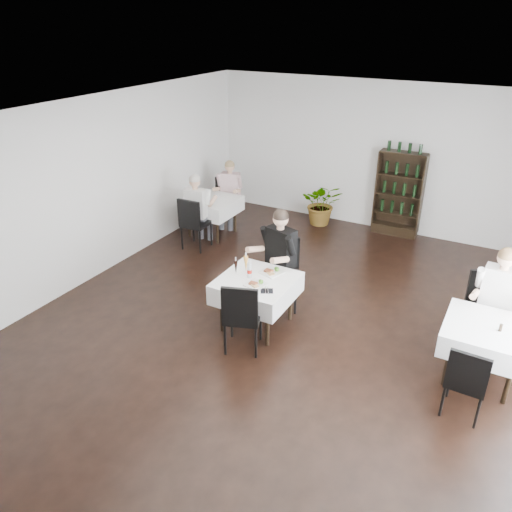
{
  "coord_description": "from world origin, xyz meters",
  "views": [
    {
      "loc": [
        2.64,
        -5.41,
        4.16
      ],
      "look_at": [
        -0.42,
        0.2,
        1.02
      ],
      "focal_mm": 35.0,
      "sensor_mm": 36.0,
      "label": 1
    }
  ],
  "objects": [
    {
      "name": "right_table",
      "position": [
        2.7,
        0.3,
        0.62
      ],
      "size": [
        0.98,
        0.98,
        0.77
      ],
      "color": "black",
      "rests_on": "ground"
    },
    {
      "name": "left_table",
      "position": [
        -2.7,
        2.5,
        0.62
      ],
      "size": [
        0.98,
        0.98,
        0.77
      ],
      "color": "black",
      "rests_on": "ground"
    },
    {
      "name": "diner_left_far",
      "position": [
        -2.64,
        3.09,
        0.82
      ],
      "size": [
        0.58,
        0.61,
        1.41
      ],
      "color": "#414249",
      "rests_on": "ground"
    },
    {
      "name": "right_chair_near",
      "position": [
        2.61,
        -0.51,
        0.53
      ],
      "size": [
        0.44,
        0.45,
        0.94
      ],
      "color": "black",
      "rests_on": "ground"
    },
    {
      "name": "diner_right_far",
      "position": [
        2.72,
        0.91,
        0.89
      ],
      "size": [
        0.59,
        0.6,
        1.53
      ],
      "color": "#414249",
      "rests_on": "ground"
    },
    {
      "name": "room_shell",
      "position": [
        0.0,
        0.0,
        1.5
      ],
      "size": [
        9.0,
        9.0,
        9.0
      ],
      "color": "black",
      "rests_on": "ground"
    },
    {
      "name": "plate_near",
      "position": [
        -0.22,
        -0.16,
        0.79
      ],
      "size": [
        0.3,
        0.3,
        0.08
      ],
      "color": "white",
      "rests_on": "main_table"
    },
    {
      "name": "napkin_cutlery",
      "position": [
        -0.02,
        -0.23,
        0.78
      ],
      "size": [
        0.21,
        0.19,
        0.02
      ],
      "color": "black",
      "rests_on": "main_table"
    },
    {
      "name": "coke_bottle",
      "position": [
        -0.41,
        -0.0,
        0.88
      ],
      "size": [
        0.07,
        0.07,
        0.28
      ],
      "color": "silver",
      "rests_on": "main_table"
    },
    {
      "name": "main_chair_near",
      "position": [
        -0.17,
        -0.64,
        0.6
      ],
      "size": [
        0.61,
        0.61,
        1.05
      ],
      "color": "black",
      "rests_on": "ground"
    },
    {
      "name": "pilsner_lager",
      "position": [
        -0.54,
        0.12,
        0.89
      ],
      "size": [
        0.07,
        0.07,
        0.3
      ],
      "color": "#C88933",
      "rests_on": "main_table"
    },
    {
      "name": "diner_left_near",
      "position": [
        -2.64,
        1.94,
        0.85
      ],
      "size": [
        0.59,
        0.61,
        1.46
      ],
      "color": "#414249",
      "rests_on": "ground"
    },
    {
      "name": "pepper_mill",
      "position": [
        2.83,
        0.26,
        0.82
      ],
      "size": [
        0.05,
        0.05,
        0.09
      ],
      "primitive_type": "cylinder",
      "rotation": [
        0.0,
        0.0,
        -0.41
      ],
      "color": "black",
      "rests_on": "right_table"
    },
    {
      "name": "main_chair_far",
      "position": [
        -0.24,
        0.74,
        0.62
      ],
      "size": [
        0.65,
        0.65,
        1.08
      ],
      "color": "black",
      "rests_on": "ground"
    },
    {
      "name": "wine_shelf",
      "position": [
        0.6,
        4.31,
        0.85
      ],
      "size": [
        0.9,
        0.28,
        1.75
      ],
      "color": "black",
      "rests_on": "ground"
    },
    {
      "name": "left_chair_far",
      "position": [
        -2.83,
        3.17,
        0.55
      ],
      "size": [
        0.53,
        0.54,
        0.97
      ],
      "color": "black",
      "rests_on": "ground"
    },
    {
      "name": "diner_main",
      "position": [
        -0.3,
        0.61,
        0.92
      ],
      "size": [
        0.67,
        0.71,
        1.59
      ],
      "color": "#414249",
      "rests_on": "ground"
    },
    {
      "name": "left_chair_near",
      "position": [
        -2.61,
        1.72,
        0.59
      ],
      "size": [
        0.49,
        0.5,
        1.04
      ],
      "color": "black",
      "rests_on": "ground"
    },
    {
      "name": "main_table",
      "position": [
        -0.3,
        0.0,
        0.62
      ],
      "size": [
        1.03,
        1.03,
        0.77
      ],
      "color": "black",
      "rests_on": "ground"
    },
    {
      "name": "right_chair_far",
      "position": [
        2.62,
        1.11,
        0.6
      ],
      "size": [
        0.63,
        0.64,
        1.06
      ],
      "color": "black",
      "rests_on": "ground"
    },
    {
      "name": "plate_far",
      "position": [
        -0.2,
        0.26,
        0.79
      ],
      "size": [
        0.35,
        0.35,
        0.09
      ],
      "color": "white",
      "rests_on": "main_table"
    },
    {
      "name": "pilsner_dark",
      "position": [
        -0.64,
        -0.0,
        0.88
      ],
      "size": [
        0.06,
        0.06,
        0.26
      ],
      "color": "black",
      "rests_on": "main_table"
    },
    {
      "name": "potted_tree",
      "position": [
        -0.93,
        4.09,
        0.47
      ],
      "size": [
        1.04,
        0.98,
        0.93
      ],
      "primitive_type": "imported",
      "rotation": [
        0.0,
        0.0,
        0.36
      ],
      "color": "#246021",
      "rests_on": "ground"
    }
  ]
}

